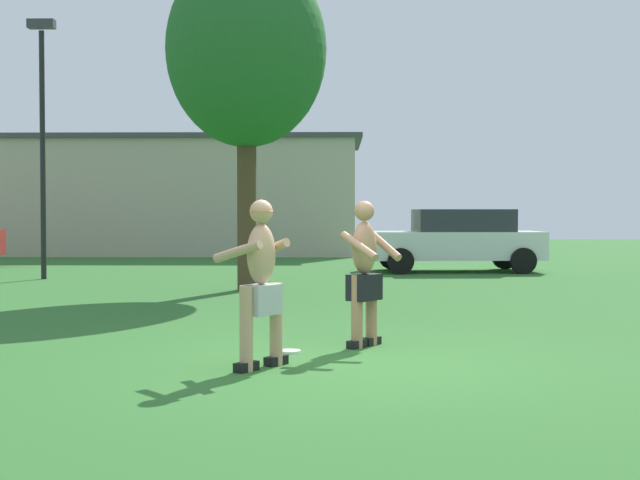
% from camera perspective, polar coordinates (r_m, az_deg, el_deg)
% --- Properties ---
extents(ground_plane, '(80.00, 80.00, 0.00)m').
position_cam_1_polar(ground_plane, '(9.06, 1.88, -7.86)').
color(ground_plane, '#2D6628').
extents(player_near, '(0.72, 0.86, 1.64)m').
position_cam_1_polar(player_near, '(10.07, 2.87, -1.91)').
color(player_near, black).
rests_on(player_near, ground_plane).
extents(player_in_gray, '(0.76, 0.79, 1.65)m').
position_cam_1_polar(player_in_gray, '(8.69, -3.80, -2.31)').
color(player_in_gray, black).
rests_on(player_in_gray, ground_plane).
extents(frisbee, '(0.24, 0.24, 0.03)m').
position_cam_1_polar(frisbee, '(9.73, -1.96, -7.11)').
color(frisbee, white).
rests_on(frisbee, ground_plane).
extents(car_white_near_post, '(4.41, 2.26, 1.58)m').
position_cam_1_polar(car_white_near_post, '(22.90, 8.73, 0.06)').
color(car_white_near_post, white).
rests_on(car_white_near_post, ground_plane).
extents(lamp_post, '(0.60, 0.24, 5.82)m').
position_cam_1_polar(lamp_post, '(21.14, -17.29, 7.27)').
color(lamp_post, black).
rests_on(lamp_post, ground_plane).
extents(outbuilding_behind_lot, '(13.13, 6.59, 4.13)m').
position_cam_1_polar(outbuilding_behind_lot, '(33.18, -8.84, 2.76)').
color(outbuilding_behind_lot, '#B2A893').
rests_on(outbuilding_behind_lot, ground_plane).
extents(tree_right_field, '(3.09, 3.09, 6.53)m').
position_cam_1_polar(tree_right_field, '(17.62, -4.72, 11.91)').
color(tree_right_field, '#4C3823').
rests_on(tree_right_field, ground_plane).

